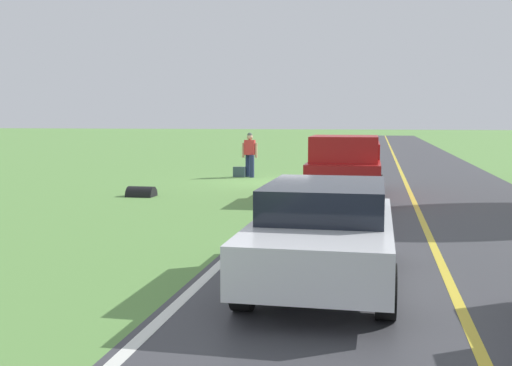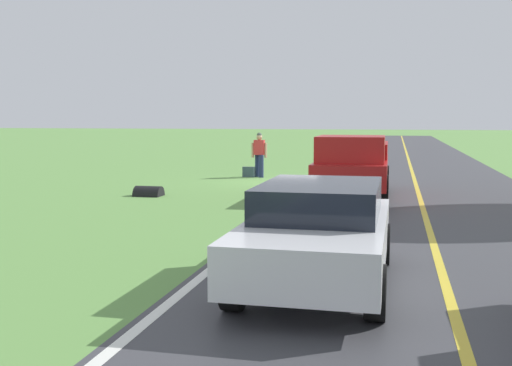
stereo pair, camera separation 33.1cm
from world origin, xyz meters
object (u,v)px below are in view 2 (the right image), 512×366
object	(u,v)px
hitchhiker_walking	(259,152)
suitcase_carried	(249,172)
pickup_truck_passing	(353,164)
sedan_ahead_same_lane	(319,231)

from	to	relation	value
hitchhiker_walking	suitcase_carried	xyz separation A→B (m)	(0.42, 0.07, -0.78)
hitchhiker_walking	pickup_truck_passing	world-z (taller)	pickup_truck_passing
sedan_ahead_same_lane	suitcase_carried	bearing A→B (deg)	-72.98
pickup_truck_passing	hitchhiker_walking	bearing A→B (deg)	-53.21
pickup_truck_passing	sedan_ahead_same_lane	xyz separation A→B (m)	(-0.19, 9.76, -0.21)
hitchhiker_walking	suitcase_carried	size ratio (longest dim) A/B	3.80
suitcase_carried	pickup_truck_passing	xyz separation A→B (m)	(-4.40, 5.25, 0.76)
hitchhiker_walking	suitcase_carried	bearing A→B (deg)	9.96
suitcase_carried	sedan_ahead_same_lane	world-z (taller)	sedan_ahead_same_lane
suitcase_carried	pickup_truck_passing	bearing A→B (deg)	40.88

